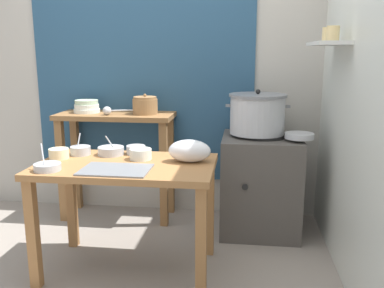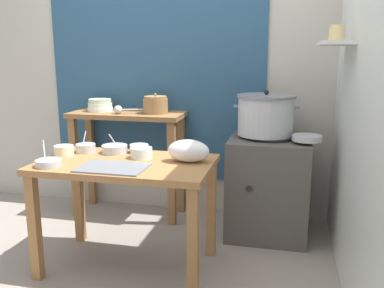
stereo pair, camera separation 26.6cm
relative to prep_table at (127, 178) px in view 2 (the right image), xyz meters
The scene contains 19 objects.
ground_plane 0.61m from the prep_table, 91.57° to the left, with size 9.00×9.00×0.00m, color gray.
wall_back 1.34m from the prep_table, 85.89° to the left, with size 4.40×0.12×2.60m.
wall_right 1.58m from the prep_table, 10.17° to the left, with size 0.30×3.20×2.60m.
prep_table is the anchor object (origin of this frame).
back_shelf_table 0.95m from the prep_table, 111.08° to the left, with size 0.96×0.40×0.90m.
stove_block 1.16m from the prep_table, 41.08° to the left, with size 0.60×0.61×0.78m.
steamer_pot 1.17m from the prep_table, 43.19° to the left, with size 0.49×0.44×0.34m.
clay_pot 0.95m from the prep_table, 95.57° to the left, with size 0.20×0.20×0.17m.
bowl_stack_enamel 1.13m from the prep_table, 123.33° to the left, with size 0.22×0.22×0.11m.
ladle 0.93m from the prep_table, 114.88° to the left, with size 0.28×0.12×0.07m.
serving_tray 0.21m from the prep_table, 94.74° to the right, with size 0.40×0.28×0.01m, color slate.
plastic_bag 0.44m from the prep_table, 11.68° to the left, with size 0.27×0.16×0.14m, color white.
wide_pan 1.30m from the prep_table, 28.83° to the left, with size 0.21×0.21×0.04m, color #B7BABF.
prep_bowl_0 0.49m from the prep_table, behind, with size 0.13×0.13×0.07m.
prep_bowl_1 0.48m from the prep_table, 151.82° to the right, with size 0.16×0.16×0.16m.
prep_bowl_2 0.28m from the prep_table, 90.19° to the left, with size 0.13×0.13×0.06m.
prep_bowl_3 0.29m from the prep_table, 129.26° to the left, with size 0.17×0.17×0.14m.
prep_bowl_4 0.43m from the prep_table, 154.63° to the left, with size 0.13×0.13×0.14m.
prep_bowl_5 0.19m from the prep_table, 57.20° to the left, with size 0.14×0.14×0.07m.
Camera 2 is at (0.98, -2.43, 1.39)m, focal length 38.91 mm.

